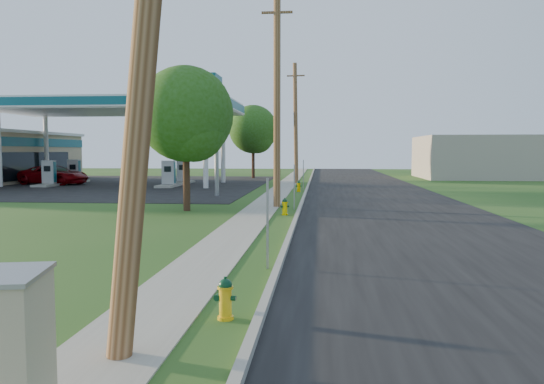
% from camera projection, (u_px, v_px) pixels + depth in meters
% --- Properties ---
extents(ground_plane, '(140.00, 140.00, 0.00)m').
position_uv_depth(ground_plane, '(221.00, 333.00, 7.53)').
color(ground_plane, '#1E4914').
rests_on(ground_plane, ground).
extents(road, '(8.00, 120.00, 0.02)m').
position_uv_depth(road, '(417.00, 231.00, 17.04)').
color(road, black).
rests_on(road, ground).
extents(curb, '(0.15, 120.00, 0.15)m').
position_uv_depth(curb, '(293.00, 228.00, 17.40)').
color(curb, gray).
rests_on(curb, ground).
extents(sidewalk, '(1.50, 120.00, 0.03)m').
position_uv_depth(sidewalk, '(240.00, 229.00, 17.57)').
color(sidewalk, gray).
rests_on(sidewalk, ground).
extents(forecourt, '(26.00, 28.00, 0.02)m').
position_uv_depth(forecourt, '(94.00, 185.00, 40.76)').
color(forecourt, black).
rests_on(forecourt, ground).
extents(utility_pole_mid, '(1.40, 0.32, 9.80)m').
position_uv_depth(utility_pole_mid, '(277.00, 99.00, 24.08)').
color(utility_pole_mid, brown).
rests_on(utility_pole_mid, ground).
extents(utility_pole_far, '(1.40, 0.32, 9.50)m').
position_uv_depth(utility_pole_far, '(296.00, 123.00, 41.96)').
color(utility_pole_far, brown).
rests_on(utility_pole_far, ground).
extents(sign_post_near, '(0.05, 0.04, 2.00)m').
position_uv_depth(sign_post_near, '(267.00, 224.00, 11.60)').
color(sign_post_near, gray).
rests_on(sign_post_near, ground).
extents(sign_post_mid, '(0.05, 0.04, 2.00)m').
position_uv_depth(sign_post_mid, '(294.00, 187.00, 23.31)').
color(sign_post_mid, gray).
rests_on(sign_post_mid, ground).
extents(sign_post_far, '(0.05, 0.04, 2.00)m').
position_uv_depth(sign_post_far, '(303.00, 175.00, 35.42)').
color(sign_post_far, gray).
rests_on(sign_post_far, ground).
extents(gas_canopy, '(18.18, 9.18, 6.40)m').
position_uv_depth(gas_canopy, '(117.00, 107.00, 40.12)').
color(gas_canopy, silver).
rests_on(gas_canopy, ground).
extents(fuel_pump_nw, '(1.20, 3.20, 1.90)m').
position_uv_depth(fuel_pump_nw, '(49.00, 176.00, 38.94)').
color(fuel_pump_nw, gray).
rests_on(fuel_pump_nw, ground).
extents(fuel_pump_ne, '(1.20, 3.20, 1.90)m').
position_uv_depth(fuel_pump_ne, '(169.00, 177.00, 38.12)').
color(fuel_pump_ne, gray).
rests_on(fuel_pump_ne, ground).
extents(fuel_pump_sw, '(1.20, 3.20, 1.90)m').
position_uv_depth(fuel_pump_sw, '(74.00, 174.00, 42.91)').
color(fuel_pump_sw, gray).
rests_on(fuel_pump_sw, ground).
extents(fuel_pump_se, '(1.20, 3.20, 1.90)m').
position_uv_depth(fuel_pump_se, '(183.00, 174.00, 42.09)').
color(fuel_pump_se, gray).
rests_on(fuel_pump_se, ground).
extents(price_pylon, '(0.34, 2.04, 6.85)m').
position_uv_depth(price_pylon, '(216.00, 100.00, 29.86)').
color(price_pylon, gray).
rests_on(price_pylon, ground).
extents(distant_building, '(14.00, 10.00, 4.00)m').
position_uv_depth(distant_building, '(496.00, 157.00, 50.40)').
color(distant_building, '#9F9589').
rests_on(distant_building, ground).
extents(tree_verge, '(4.10, 4.10, 6.22)m').
position_uv_depth(tree_verge, '(188.00, 118.00, 22.59)').
color(tree_verge, '#332015').
rests_on(tree_verge, ground).
extents(tree_lot, '(4.57, 4.57, 6.92)m').
position_uv_depth(tree_lot, '(254.00, 131.00, 49.89)').
color(tree_lot, '#332015').
rests_on(tree_lot, ground).
extents(hydrant_near, '(0.35, 0.31, 0.67)m').
position_uv_depth(hydrant_near, '(225.00, 299.00, 8.12)').
color(hydrant_near, gold).
rests_on(hydrant_near, ground).
extents(hydrant_mid, '(0.36, 0.32, 0.70)m').
position_uv_depth(hydrant_mid, '(285.00, 207.00, 21.41)').
color(hydrant_mid, '#EAC700').
rests_on(hydrant_mid, ground).
extents(hydrant_far, '(0.37, 0.33, 0.72)m').
position_uv_depth(hydrant_far, '(299.00, 186.00, 33.68)').
color(hydrant_far, '#DFAD00').
rests_on(hydrant_far, ground).
extents(utility_cabinet, '(0.85, 1.01, 1.52)m').
position_uv_depth(utility_cabinet, '(5.00, 357.00, 4.69)').
color(utility_cabinet, tan).
rests_on(utility_cabinet, ground).
extents(car_red, '(5.74, 3.53, 1.49)m').
position_uv_depth(car_red, '(54.00, 175.00, 40.81)').
color(car_red, '#750408').
rests_on(car_red, ground).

